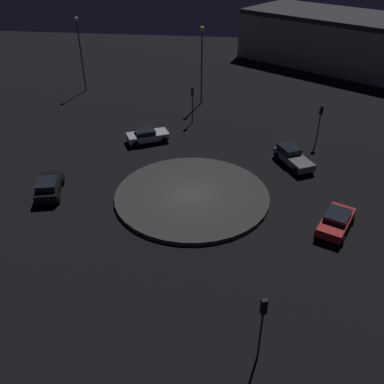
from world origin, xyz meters
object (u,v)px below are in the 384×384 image
traffic_light_west (262,318)px  streetlamp_northeast (80,46)px  car_red (336,221)px  car_silver (147,135)px  traffic_light_east (192,98)px  traffic_light_southeast (320,117)px  streetlamp_east (202,53)px  car_grey (293,157)px  car_black (49,186)px  store_building (338,39)px

traffic_light_west → streetlamp_northeast: size_ratio=0.45×
car_red → traffic_light_west: bearing=-1.6°
car_silver → traffic_light_east: (5.48, -4.06, 2.21)m
car_red → traffic_light_southeast: (14.53, -0.38, 2.23)m
streetlamp_east → streetlamp_northeast: bearing=79.9°
car_silver → streetlamp_northeast: (14.61, 11.59, 5.21)m
streetlamp_northeast → car_silver: bearing=-141.6°
car_silver → streetlamp_east: bearing=42.6°
car_grey → streetlamp_east: 18.83m
car_grey → streetlamp_northeast: size_ratio=0.51×
car_red → car_grey: 10.11m
car_red → car_black: car_black is taller
car_black → store_building: (43.01, -30.13, 2.98)m
traffic_light_southeast → car_black: bearing=-16.9°
traffic_light_west → car_red: bearing=-45.7°
streetlamp_northeast → store_building: (17.45, -35.63, -2.17)m
streetlamp_east → store_building: (20.31, -19.59, -2.46)m
car_red → car_black: 23.17m
streetlamp_northeast → car_black: bearing=-167.8°
traffic_light_west → traffic_light_east: traffic_light_west is taller
car_black → car_grey: 22.09m
car_black → streetlamp_east: streetlamp_east is taller
car_silver → car_red: 21.38m
car_red → store_building: bearing=-164.2°
car_grey → store_building: store_building is taller
car_silver → traffic_light_southeast: bearing=-21.5°
car_grey → streetlamp_east: streetlamp_east is taller
streetlamp_east → store_building: bearing=-44.0°
traffic_light_west → traffic_light_southeast: (26.43, -6.27, -0.10)m
car_grey → traffic_light_southeast: bearing=121.6°
traffic_light_west → store_building: size_ratio=0.14×
car_black → streetlamp_northeast: streetlamp_northeast is taller
car_grey → store_building: (35.21, -9.45, 3.00)m
car_red → streetlamp_east: 28.27m
streetlamp_northeast → store_building: streetlamp_northeast is taller
car_grey → traffic_light_east: (8.63, 10.53, 2.17)m
traffic_light_southeast → car_silver: bearing=-39.8°
traffic_light_southeast → car_grey: bearing=14.4°
car_grey → car_silver: bearing=-129.9°
traffic_light_west → traffic_light_southeast: 27.16m
streetlamp_east → traffic_light_southeast: bearing=-128.3°
traffic_light_southeast → streetlamp_northeast: 31.91m
traffic_light_southeast → store_building: (30.51, -6.67, 0.84)m
car_grey → streetlamp_east: (14.90, 10.14, 5.46)m
traffic_light_west → car_silver: bearing=4.7°
car_silver → traffic_light_west: traffic_light_west is taller
streetlamp_east → streetlamp_northeast: 16.30m
car_silver → store_building: (32.07, -24.05, 3.04)m
traffic_light_west → store_building: bearing=-32.2°
car_silver → store_building: 40.20m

